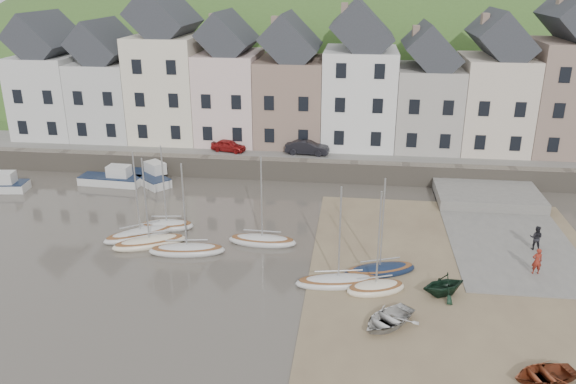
# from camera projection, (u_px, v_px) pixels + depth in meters

# --- Properties ---
(ground) EXTENTS (160.00, 160.00, 0.00)m
(ground) POSITION_uv_depth(u_px,v_px,m) (276.00, 273.00, 34.51)
(ground) COLOR #484138
(ground) RESTS_ON ground
(quay_land) EXTENTS (90.00, 30.00, 1.50)m
(quay_land) POSITION_uv_depth(u_px,v_px,m) (317.00, 129.00, 63.93)
(quay_land) COLOR #3E6126
(quay_land) RESTS_ON ground
(quay_street) EXTENTS (70.00, 7.00, 0.10)m
(quay_street) POSITION_uv_depth(u_px,v_px,m) (307.00, 151.00, 52.98)
(quay_street) COLOR slate
(quay_street) RESTS_ON quay_land
(seawall) EXTENTS (70.00, 1.20, 1.80)m
(seawall) POSITION_uv_depth(u_px,v_px,m) (304.00, 170.00, 49.96)
(seawall) COLOR slate
(seawall) RESTS_ON ground
(beach) EXTENTS (18.00, 26.00, 0.06)m
(beach) POSITION_uv_depth(u_px,v_px,m) (463.00, 284.00, 33.24)
(beach) COLOR brown
(beach) RESTS_ON ground
(slipway) EXTENTS (8.00, 18.00, 0.12)m
(slipway) POSITION_uv_depth(u_px,v_px,m) (503.00, 230.00, 40.19)
(slipway) COLOR slate
(slipway) RESTS_ON ground
(hillside) EXTENTS (134.40, 84.00, 84.00)m
(hillside) POSITION_uv_depth(u_px,v_px,m) (298.00, 194.00, 97.14)
(hillside) COLOR #3E6126
(hillside) RESTS_ON ground
(townhouse_terrace) EXTENTS (61.05, 8.00, 13.93)m
(townhouse_terrace) POSITION_uv_depth(u_px,v_px,m) (330.00, 83.00, 53.97)
(townhouse_terrace) COLOR silver
(townhouse_terrace) RESTS_ON quay_land
(sailboat_0) EXTENTS (4.95, 4.26, 6.32)m
(sailboat_0) POSITION_uv_depth(u_px,v_px,m) (141.00, 234.00, 39.21)
(sailboat_0) COLOR silver
(sailboat_0) RESTS_ON ground
(sailboat_1) EXTENTS (3.93, 1.99, 6.32)m
(sailboat_1) POSITION_uv_depth(u_px,v_px,m) (167.00, 225.00, 40.54)
(sailboat_1) COLOR silver
(sailboat_1) RESTS_ON ground
(sailboat_2) EXTENTS (5.00, 3.57, 6.32)m
(sailboat_2) POSITION_uv_depth(u_px,v_px,m) (150.00, 242.00, 37.95)
(sailboat_2) COLOR beige
(sailboat_2) RESTS_ON ground
(sailboat_3) EXTENTS (5.11, 2.26, 6.32)m
(sailboat_3) POSITION_uv_depth(u_px,v_px,m) (187.00, 250.00, 36.93)
(sailboat_3) COLOR silver
(sailboat_3) RESTS_ON ground
(sailboat_4) EXTENTS (4.64, 1.64, 6.32)m
(sailboat_4) POSITION_uv_depth(u_px,v_px,m) (262.00, 240.00, 38.23)
(sailboat_4) COLOR silver
(sailboat_4) RESTS_ON ground
(sailboat_5) EXTENTS (4.78, 3.01, 6.32)m
(sailboat_5) POSITION_uv_depth(u_px,v_px,m) (380.00, 270.00, 34.39)
(sailboat_5) COLOR #121F39
(sailboat_5) RESTS_ON ground
(sailboat_6) EXTENTS (5.23, 2.44, 6.32)m
(sailboat_6) POSITION_uv_depth(u_px,v_px,m) (338.00, 281.00, 33.12)
(sailboat_6) COLOR silver
(sailboat_6) RESTS_ON ground
(sailboat_7) EXTENTS (3.74, 2.59, 6.32)m
(sailboat_7) POSITION_uv_depth(u_px,v_px,m) (376.00, 288.00, 32.43)
(sailboat_7) COLOR beige
(sailboat_7) RESTS_ON ground
(motorboat_0) EXTENTS (5.46, 2.11, 1.70)m
(motorboat_0) POSITION_uv_depth(u_px,v_px,m) (113.00, 178.00, 48.96)
(motorboat_0) COLOR silver
(motorboat_0) RESTS_ON ground
(motorboat_1) EXTENTS (4.83, 2.32, 1.70)m
(motorboat_1) POSITION_uv_depth(u_px,v_px,m) (0.00, 184.00, 47.49)
(motorboat_1) COLOR silver
(motorboat_1) RESTS_ON ground
(motorboat_2) EXTENTS (5.12, 4.72, 1.70)m
(motorboat_2) POSITION_uv_depth(u_px,v_px,m) (149.00, 176.00, 49.54)
(motorboat_2) COLOR silver
(motorboat_2) RESTS_ON ground
(rowboat_white) EXTENTS (3.98, 4.07, 0.69)m
(rowboat_white) POSITION_uv_depth(u_px,v_px,m) (388.00, 319.00, 29.22)
(rowboat_white) COLOR beige
(rowboat_white) RESTS_ON beach
(rowboat_green) EXTENTS (3.34, 3.19, 1.37)m
(rowboat_green) POSITION_uv_depth(u_px,v_px,m) (444.00, 284.00, 31.84)
(rowboat_green) COLOR black
(rowboat_green) RESTS_ON beach
(rowboat_red) EXTENTS (3.44, 2.91, 0.61)m
(rowboat_red) POSITION_uv_depth(u_px,v_px,m) (544.00, 374.00, 25.25)
(rowboat_red) COLOR maroon
(rowboat_red) RESTS_ON beach
(person_red) EXTENTS (0.62, 0.43, 1.65)m
(person_red) POSITION_uv_depth(u_px,v_px,m) (537.00, 261.00, 34.00)
(person_red) COLOR maroon
(person_red) RESTS_ON slipway
(person_dark) EXTENTS (0.96, 0.85, 1.64)m
(person_dark) POSITION_uv_depth(u_px,v_px,m) (536.00, 238.00, 37.02)
(person_dark) COLOR black
(person_dark) RESTS_ON slipway
(car_left) EXTENTS (3.46, 2.05, 1.10)m
(car_left) POSITION_uv_depth(u_px,v_px,m) (228.00, 146.00, 52.67)
(car_left) COLOR maroon
(car_left) RESTS_ON quay_street
(car_right) EXTENTS (4.04, 1.70, 1.30)m
(car_right) POSITION_uv_depth(u_px,v_px,m) (307.00, 147.00, 51.79)
(car_right) COLOR black
(car_right) RESTS_ON quay_street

